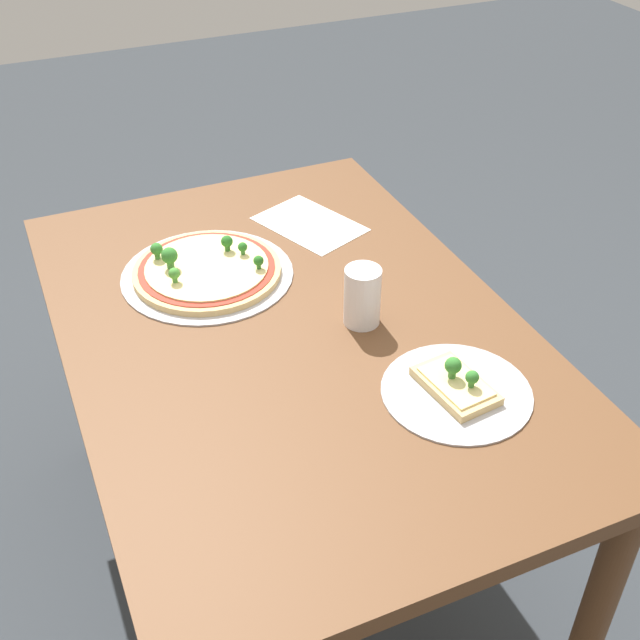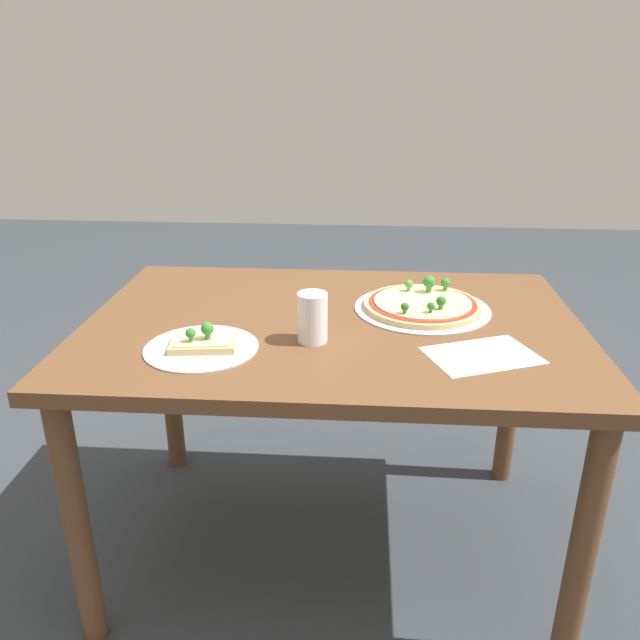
% 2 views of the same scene
% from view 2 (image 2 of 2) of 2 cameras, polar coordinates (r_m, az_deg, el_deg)
% --- Properties ---
extents(ground_plane, '(8.00, 8.00, 0.00)m').
position_cam_2_polar(ground_plane, '(1.98, 1.00, -19.59)').
color(ground_plane, '#33383D').
extents(dining_table, '(1.26, 0.85, 0.72)m').
position_cam_2_polar(dining_table, '(1.63, 1.14, -2.99)').
color(dining_table, brown).
rests_on(dining_table, ground_plane).
extents(pizza_tray_whole, '(0.36, 0.36, 0.07)m').
position_cam_2_polar(pizza_tray_whole, '(1.69, 9.37, 1.39)').
color(pizza_tray_whole, '#B7B7BC').
rests_on(pizza_tray_whole, dining_table).
extents(pizza_tray_slice, '(0.26, 0.26, 0.06)m').
position_cam_2_polar(pizza_tray_slice, '(1.46, -10.72, -2.22)').
color(pizza_tray_slice, '#B7B7BC').
rests_on(pizza_tray_slice, dining_table).
extents(drinking_cup, '(0.07, 0.07, 0.12)m').
position_cam_2_polar(drinking_cup, '(1.45, -0.69, 0.23)').
color(drinking_cup, white).
rests_on(drinking_cup, dining_table).
extents(paper_menu, '(0.28, 0.24, 0.00)m').
position_cam_2_polar(paper_menu, '(1.45, 14.61, -3.14)').
color(paper_menu, white).
rests_on(paper_menu, dining_table).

